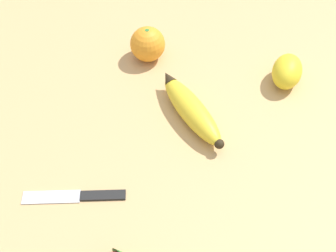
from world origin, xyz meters
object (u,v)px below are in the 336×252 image
(orange, at_px, (148,44))
(lemon, at_px, (287,71))
(banana, at_px, (191,109))
(paring_knife, at_px, (78,196))

(orange, relative_size, lemon, 0.78)
(orange, xyz_separation_m, lemon, (-0.00, 0.26, -0.01))
(banana, xyz_separation_m, paring_knife, (0.20, -0.13, -0.02))
(orange, bearing_deg, banana, 41.61)
(orange, distance_m, lemon, 0.26)
(banana, distance_m, orange, 0.17)
(orange, height_order, lemon, orange)
(banana, height_order, orange, orange)
(paring_knife, bearing_deg, orange, -19.23)
(banana, relative_size, lemon, 1.78)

